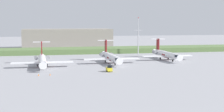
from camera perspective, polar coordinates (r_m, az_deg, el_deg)
ground_plane at (r=155.92m, az=-1.34°, el=-0.49°), size 500.00×500.00×0.00m
grass_berm at (r=188.15m, az=-3.27°, el=0.98°), size 320.00×20.00×2.61m
regional_jet_nearest at (r=130.71m, az=-11.60°, el=-0.69°), size 22.81×31.00×9.00m
regional_jet_second at (r=140.20m, az=-0.21°, el=-0.14°), size 22.81×31.00×9.00m
regional_jet_third at (r=154.15m, az=9.00°, el=0.32°), size 22.81×31.00×9.00m
antenna_mast at (r=178.37m, az=4.42°, el=2.88°), size 4.40×0.50×19.26m
distant_hangar at (r=222.25m, az=-7.53°, el=2.93°), size 56.16×23.44×12.37m
baggage_tug at (r=115.81m, az=-0.47°, el=-2.15°), size 1.72×3.20×2.30m
safety_cone_front_marker at (r=109.72m, az=-12.20°, el=-3.11°), size 0.44×0.44×0.55m
safety_cone_mid_marker at (r=109.98m, az=-10.34°, el=-3.05°), size 0.44×0.44×0.55m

